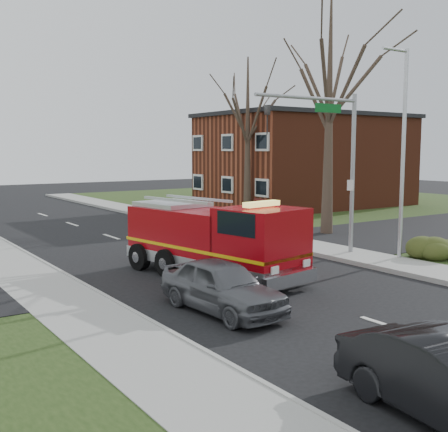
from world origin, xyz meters
TOP-DOWN VIEW (x-y plane):
  - ground at (0.00, 0.00)m, footprint 120.00×120.00m
  - sidewalk_right at (6.20, 0.00)m, footprint 2.40×80.00m
  - sidewalk_left at (-6.20, 0.00)m, footprint 2.40×80.00m
  - brick_building at (19.00, 18.00)m, footprint 15.40×10.40m
  - health_center_sign at (10.50, 12.50)m, footprint 0.12×2.00m
  - hedge_corner at (9.00, -1.00)m, footprint 2.80×2.00m
  - bare_tree_near at (9.50, 6.00)m, footprint 6.00×6.00m
  - bare_tree_far at (11.00, 15.00)m, footprint 5.25×5.25m
  - traffic_signal_mast at (5.21, 1.50)m, footprint 5.29×0.18m
  - streetlight_pole at (7.14, -0.50)m, footprint 1.48×0.16m
  - fire_engine at (-0.64, 1.26)m, footprint 3.70×7.38m
  - parked_car_maroon at (-2.80, -2.42)m, footprint 1.98×4.40m

SIDE VIEW (x-z plane):
  - ground at x=0.00m, z-range 0.00..0.00m
  - sidewalk_right at x=6.20m, z-range 0.00..0.15m
  - sidewalk_left at x=-6.20m, z-range 0.00..0.15m
  - hedge_corner at x=9.00m, z-range 0.13..1.03m
  - parked_car_maroon at x=-2.80m, z-range 0.00..1.47m
  - health_center_sign at x=10.50m, z-range 0.18..1.58m
  - fire_engine at x=-0.64m, z-range -0.13..2.71m
  - brick_building at x=19.00m, z-range 0.03..7.28m
  - streetlight_pole at x=7.14m, z-range 0.35..8.75m
  - traffic_signal_mast at x=5.21m, z-range 1.31..8.11m
  - bare_tree_far at x=11.00m, z-range 1.24..11.74m
  - bare_tree_near at x=9.50m, z-range 1.41..13.41m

